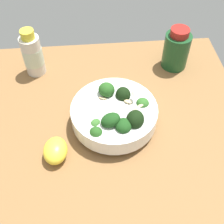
{
  "coord_description": "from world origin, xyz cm",
  "views": [
    {
      "loc": [
        -4.18,
        -39.75,
        53.52
      ],
      "look_at": [
        -0.48,
        1.7,
        4.0
      ],
      "focal_mm": 46.05,
      "sensor_mm": 36.0,
      "label": 1
    }
  ],
  "objects_px": {
    "bowl_of_broccoli": "(113,114)",
    "bottle_tall": "(176,49)",
    "bottle_short": "(33,54)",
    "lemon_wedge": "(55,151)"
  },
  "relations": [
    {
      "from": "bottle_short",
      "to": "lemon_wedge",
      "type": "bearing_deg",
      "value": -77.05
    },
    {
      "from": "bowl_of_broccoli",
      "to": "bottle_short",
      "type": "distance_m",
      "value": 0.28
    },
    {
      "from": "bottle_short",
      "to": "bottle_tall",
      "type": "bearing_deg",
      "value": -1.01
    },
    {
      "from": "bowl_of_broccoli",
      "to": "bottle_tall",
      "type": "relative_size",
      "value": 1.67
    },
    {
      "from": "bottle_tall",
      "to": "bottle_short",
      "type": "distance_m",
      "value": 0.38
    },
    {
      "from": "bottle_short",
      "to": "bowl_of_broccoli",
      "type": "bearing_deg",
      "value": -46.14
    },
    {
      "from": "bottle_tall",
      "to": "bottle_short",
      "type": "relative_size",
      "value": 0.89
    },
    {
      "from": "bowl_of_broccoli",
      "to": "bottle_short",
      "type": "relative_size",
      "value": 1.49
    },
    {
      "from": "lemon_wedge",
      "to": "bottle_short",
      "type": "distance_m",
      "value": 0.29
    },
    {
      "from": "bowl_of_broccoli",
      "to": "bottle_short",
      "type": "height_order",
      "value": "bottle_short"
    }
  ]
}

